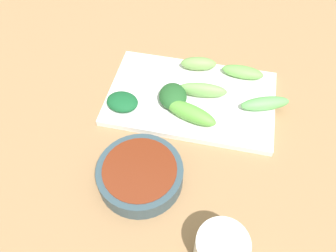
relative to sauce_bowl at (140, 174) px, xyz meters
The scene contains 11 objects.
tabletop 0.11m from the sauce_bowl, 17.47° to the right, with size 2.10×2.10×0.02m, color #9D744E.
sauce_bowl is the anchor object (origin of this frame).
serving_plate 0.19m from the sauce_bowl, 15.01° to the right, with size 0.19×0.30×0.01m, color white.
broccoli_stalk_0 0.20m from the sauce_bowl, 19.88° to the right, with size 0.02×0.09×0.03m, color #78AC5A.
broccoli_stalk_1 0.26m from the sauce_bowl, 10.89° to the right, with size 0.03×0.07×0.03m, color #7AA655.
broccoli_leafy_2 0.16m from the sauce_bowl, ahead, with size 0.06×0.05×0.03m, color #235827.
broccoli_stalk_3 0.28m from the sauce_bowl, 28.15° to the right, with size 0.03×0.08×0.02m, color #70B452.
broccoli_leafy_4 0.15m from the sauce_bowl, 27.20° to the left, with size 0.05×0.06×0.02m, color #17592D.
broccoli_stalk_5 0.14m from the sauce_bowl, 22.99° to the right, with size 0.03×0.10×0.03m, color #5FAA40.
broccoli_stalk_6 0.25m from the sauce_bowl, 45.00° to the right, with size 0.03×0.09×0.02m, color #61AF5A.
tea_cup 0.16m from the sauce_bowl, 124.42° to the right, with size 0.07×0.07×0.06m, color white.
Camera 1 is at (-0.35, -0.06, 0.50)m, focal length 36.85 mm.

